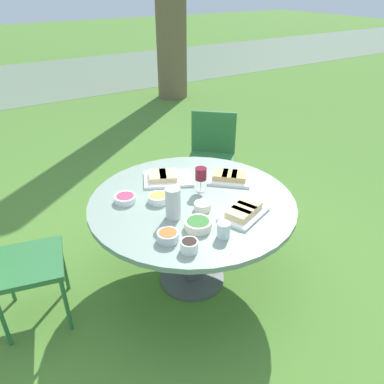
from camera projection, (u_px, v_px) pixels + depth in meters
ground_plane at (192, 278)px, 2.88m from camera, size 40.00×40.00×0.00m
river_strip at (18, 81)px, 8.30m from camera, size 40.00×4.11×0.01m
dining_table at (192, 211)px, 2.57m from camera, size 1.40×1.40×0.71m
chair_near_left at (212, 151)px, 3.69m from camera, size 0.61×0.61×0.89m
chair_near_right at (12, 257)px, 2.29m from camera, size 0.51×0.52×0.89m
water_pitcher at (173, 203)px, 2.30m from camera, size 0.10×0.10×0.21m
wine_glass at (201, 175)px, 2.57m from camera, size 0.08×0.08×0.18m
platter_bread_main at (244, 212)px, 2.35m from camera, size 0.36×0.30×0.06m
platter_charcuterie at (166, 177)px, 2.76m from camera, size 0.43×0.39×0.06m
platter_sandwich_side at (230, 177)px, 2.76m from camera, size 0.37×0.36×0.06m
bowl_fries at (158, 198)px, 2.50m from camera, size 0.14×0.14×0.05m
bowl_salad at (198, 224)px, 2.23m from camera, size 0.17×0.17×0.05m
bowl_olives at (189, 245)px, 2.04m from camera, size 0.10×0.10×0.07m
bowl_dip_red at (125, 198)px, 2.50m from camera, size 0.14×0.14×0.05m
bowl_dip_cream at (203, 206)px, 2.41m from camera, size 0.11×0.11×0.05m
bowl_roasted_veg at (168, 236)px, 2.12m from camera, size 0.13×0.13×0.06m
cup_water_near at (224, 230)px, 2.15m from camera, size 0.08×0.08×0.09m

